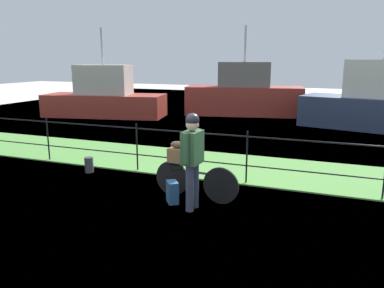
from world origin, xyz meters
The scene contains 13 objects.
ground_plane centered at (0.00, 0.00, 0.00)m, with size 60.00×60.00×0.00m, color beige.
grass_strip centered at (0.00, 3.07, 0.01)m, with size 27.00×2.40×0.03m, color #569342.
harbor_water centered at (0.00, 9.07, 0.00)m, with size 30.00×30.00×0.00m, color slate.
iron_fence centered at (0.00, 1.99, 0.66)m, with size 18.04×0.04×1.12m.
bicycle_main centered at (0.60, 0.79, 0.36)m, with size 1.67×0.22×0.67m.
wooden_crate centered at (0.24, 0.82, 0.80)m, with size 0.32×0.24×0.26m, color brown.
terrier_dog centered at (0.26, 0.81, 1.01)m, with size 0.32×0.16×0.18m.
cyclist_person centered at (0.73, 0.32, 1.00)m, with size 0.29×0.54×1.68m.
backpack_on_paving centered at (0.28, 0.47, 0.20)m, with size 0.28×0.18×0.40m, color #28517A.
mooring_bollard centered at (-2.27, 1.49, 0.18)m, with size 0.20×0.20×0.35m, color #38383D.
moored_boat_near centered at (-6.89, 9.04, 0.83)m, with size 5.63×2.84×3.89m.
moored_boat_mid centered at (4.38, 9.88, 0.92)m, with size 5.73×3.14×4.13m.
moored_boat_far centered at (-1.13, 11.76, 0.91)m, with size 5.50×2.68×4.02m.
Camera 1 is at (2.94, -5.41, 2.55)m, focal length 35.23 mm.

